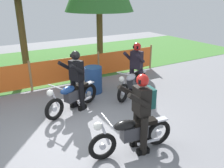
{
  "coord_description": "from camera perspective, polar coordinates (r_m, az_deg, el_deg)",
  "views": [
    {
      "loc": [
        -1.44,
        -4.48,
        3.1
      ],
      "look_at": [
        1.48,
        0.49,
        0.9
      ],
      "focal_mm": 37.92,
      "sensor_mm": 36.0,
      "label": 1
    }
  ],
  "objects": [
    {
      "name": "ground",
      "position": [
        5.64,
        -10.8,
        -13.0
      ],
      "size": [
        24.0,
        24.0,
        0.02
      ],
      "primitive_type": "cube",
      "color": "gray"
    },
    {
      "name": "grass_verge",
      "position": [
        11.49,
        -22.11,
        3.69
      ],
      "size": [
        24.0,
        6.22,
        0.01
      ],
      "primitive_type": "cube",
      "color": "#427A33",
      "rests_on": "ground"
    },
    {
      "name": "barrier_fence",
      "position": [
        8.39,
        -19.08,
        1.94
      ],
      "size": [
        10.37,
        0.08,
        1.05
      ],
      "color": "#997547",
      "rests_on": "ground"
    },
    {
      "name": "motorcycle_lead",
      "position": [
        7.63,
        5.09,
        0.33
      ],
      "size": [
        1.73,
        0.97,
        0.89
      ],
      "rotation": [
        0.0,
        0.0,
        -2.68
      ],
      "color": "black",
      "rests_on": "ground"
    },
    {
      "name": "motorcycle_trailing",
      "position": [
        4.95,
        4.74,
        -11.85
      ],
      "size": [
        1.88,
        0.59,
        0.89
      ],
      "rotation": [
        0.0,
        0.0,
        -3.28
      ],
      "color": "black",
      "rests_on": "ground"
    },
    {
      "name": "motorcycle_third",
      "position": [
        6.67,
        -9.51,
        -2.93
      ],
      "size": [
        1.82,
        0.89,
        0.91
      ],
      "rotation": [
        0.0,
        0.0,
        -2.76
      ],
      "color": "black",
      "rests_on": "ground"
    },
    {
      "name": "rider_lead",
      "position": [
        7.63,
        5.84,
        4.15
      ],
      "size": [
        0.71,
        0.7,
        1.69
      ],
      "rotation": [
        0.0,
        0.0,
        -2.68
      ],
      "color": "black",
      "rests_on": "ground"
    },
    {
      "name": "rider_trailing",
      "position": [
        4.78,
        7.12,
        -6.03
      ],
      "size": [
        0.72,
        0.6,
        1.69
      ],
      "rotation": [
        0.0,
        0.0,
        -3.28
      ],
      "color": "black",
      "rests_on": "ground"
    },
    {
      "name": "rider_third",
      "position": [
        6.61,
        -8.6,
        1.36
      ],
      "size": [
        0.69,
        0.68,
        1.69
      ],
      "rotation": [
        0.0,
        0.0,
        -2.76
      ],
      "color": "black",
      "rests_on": "ground"
    },
    {
      "name": "oil_drum",
      "position": [
        7.87,
        -4.52,
        1.05
      ],
      "size": [
        0.58,
        0.58,
        0.88
      ],
      "primitive_type": "cylinder",
      "color": "navy",
      "rests_on": "ground"
    }
  ]
}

